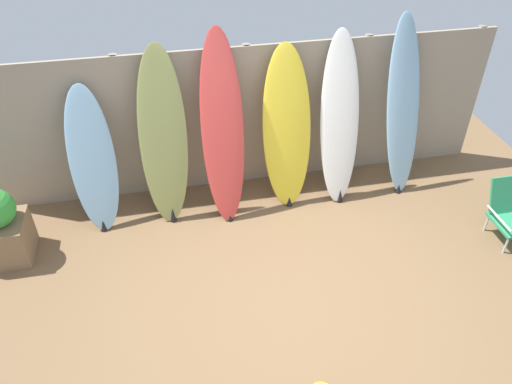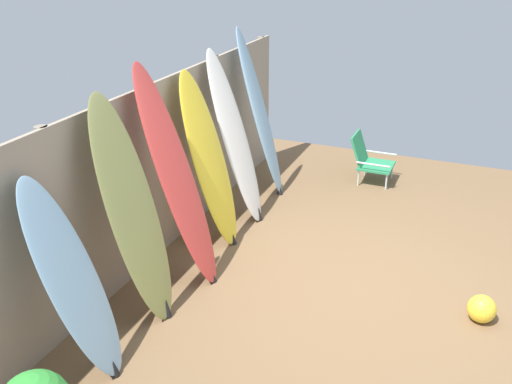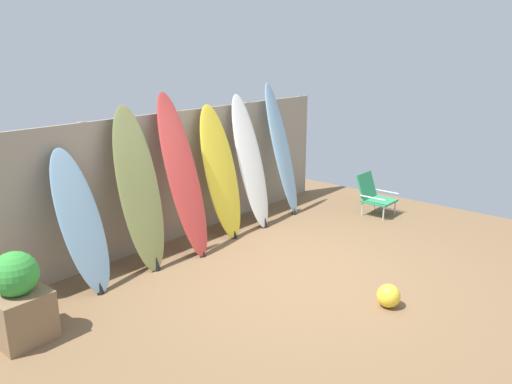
% 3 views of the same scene
% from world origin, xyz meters
% --- Properties ---
extents(ground, '(7.68, 7.68, 0.00)m').
position_xyz_m(ground, '(0.00, 0.00, 0.00)').
color(ground, brown).
extents(fence_back, '(6.08, 0.11, 1.80)m').
position_xyz_m(fence_back, '(-0.00, 2.01, 0.90)').
color(fence_back, gray).
rests_on(fence_back, ground).
extents(surfboard_skyblue_0, '(0.53, 0.67, 1.59)m').
position_xyz_m(surfboard_skyblue_0, '(-1.82, 1.60, 0.78)').
color(surfboard_skyblue_0, '#8CB7D6').
rests_on(surfboard_skyblue_0, ground).
extents(surfboard_olive_1, '(0.60, 0.67, 1.98)m').
position_xyz_m(surfboard_olive_1, '(-1.02, 1.60, 0.98)').
color(surfboard_olive_1, olive).
rests_on(surfboard_olive_1, ground).
extents(surfboard_red_2, '(0.52, 0.81, 2.10)m').
position_xyz_m(surfboard_red_2, '(-0.37, 1.55, 1.04)').
color(surfboard_red_2, '#D13D38').
rests_on(surfboard_red_2, ground).
extents(surfboard_yellow_3, '(0.59, 0.63, 1.88)m').
position_xyz_m(surfboard_yellow_3, '(0.38, 1.60, 0.93)').
color(surfboard_yellow_3, yellow).
rests_on(surfboard_yellow_3, ground).
extents(surfboard_white_4, '(0.53, 0.75, 1.97)m').
position_xyz_m(surfboard_white_4, '(1.02, 1.59, 0.97)').
color(surfboard_white_4, white).
rests_on(surfboard_white_4, ground).
extents(surfboard_skyblue_5, '(0.48, 0.70, 2.11)m').
position_xyz_m(surfboard_skyblue_5, '(1.80, 1.61, 1.05)').
color(surfboard_skyblue_5, '#8CB7D6').
rests_on(surfboard_skyblue_5, ground).
extents(planter_box, '(0.48, 0.51, 0.86)m').
position_xyz_m(planter_box, '(-2.78, 1.11, 0.40)').
color(planter_box, '#846647').
rests_on(planter_box, ground).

